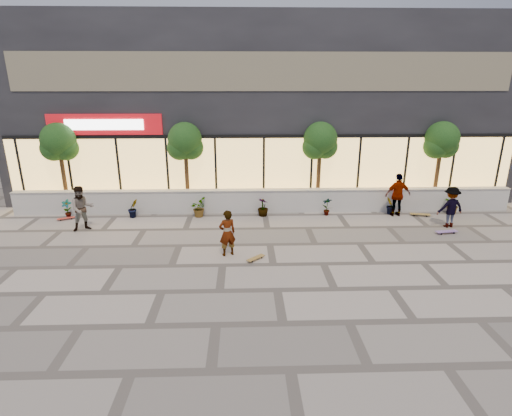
{
  "coord_description": "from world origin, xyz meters",
  "views": [
    {
      "loc": [
        -0.92,
        -10.01,
        5.7
      ],
      "look_at": [
        -0.49,
        3.56,
        1.3
      ],
      "focal_mm": 28.0,
      "sensor_mm": 36.0,
      "label": 1
    }
  ],
  "objects_px": {
    "tree_west": "(59,144)",
    "tree_east": "(442,142)",
    "skateboard_right_near": "(420,214)",
    "skater_left": "(82,208)",
    "skateboard_right_far": "(447,232)",
    "skater_center": "(227,233)",
    "tree_midwest": "(185,143)",
    "skater_right_far": "(451,207)",
    "skateboard_left": "(66,218)",
    "tree_mideast": "(320,143)",
    "skateboard_center": "(256,258)",
    "skater_right_near": "(398,195)"
  },
  "relations": [
    {
      "from": "tree_west",
      "to": "tree_east",
      "type": "relative_size",
      "value": 1.0
    },
    {
      "from": "tree_west",
      "to": "skateboard_right_near",
      "type": "relative_size",
      "value": 4.54
    },
    {
      "from": "skater_left",
      "to": "skateboard_right_far",
      "type": "height_order",
      "value": "skater_left"
    },
    {
      "from": "skater_center",
      "to": "skater_left",
      "type": "relative_size",
      "value": 0.89
    },
    {
      "from": "tree_midwest",
      "to": "tree_east",
      "type": "relative_size",
      "value": 1.0
    },
    {
      "from": "skateboard_right_far",
      "to": "skater_left",
      "type": "bearing_deg",
      "value": 167.75
    },
    {
      "from": "skater_right_far",
      "to": "skateboard_left",
      "type": "distance_m",
      "value": 15.89
    },
    {
      "from": "tree_mideast",
      "to": "skater_right_far",
      "type": "bearing_deg",
      "value": -30.3
    },
    {
      "from": "tree_mideast",
      "to": "skateboard_center",
      "type": "bearing_deg",
      "value": -118.18
    },
    {
      "from": "skateboard_right_far",
      "to": "tree_east",
      "type": "bearing_deg",
      "value": 64.07
    },
    {
      "from": "skater_left",
      "to": "skateboard_left",
      "type": "height_order",
      "value": "skater_left"
    },
    {
      "from": "skateboard_right_near",
      "to": "skateboard_right_far",
      "type": "distance_m",
      "value": 2.09
    },
    {
      "from": "skater_left",
      "to": "skateboard_center",
      "type": "distance_m",
      "value": 7.35
    },
    {
      "from": "tree_mideast",
      "to": "skateboard_right_near",
      "type": "bearing_deg",
      "value": -19.41
    },
    {
      "from": "skater_right_near",
      "to": "skateboard_right_far",
      "type": "distance_m",
      "value": 2.63
    },
    {
      "from": "skater_right_near",
      "to": "skater_center",
      "type": "bearing_deg",
      "value": 24.51
    },
    {
      "from": "skateboard_right_near",
      "to": "skater_right_far",
      "type": "bearing_deg",
      "value": -53.72
    },
    {
      "from": "skateboard_right_near",
      "to": "tree_west",
      "type": "bearing_deg",
      "value": -172.38
    },
    {
      "from": "tree_east",
      "to": "skateboard_right_near",
      "type": "distance_m",
      "value": 3.49
    },
    {
      "from": "skateboard_right_near",
      "to": "skateboard_right_far",
      "type": "height_order",
      "value": "skateboard_right_far"
    },
    {
      "from": "tree_mideast",
      "to": "skater_left",
      "type": "relative_size",
      "value": 2.19
    },
    {
      "from": "tree_west",
      "to": "skateboard_center",
      "type": "height_order",
      "value": "tree_west"
    },
    {
      "from": "skater_center",
      "to": "skateboard_left",
      "type": "xyz_separation_m",
      "value": [
        -7.0,
        3.77,
        -0.73
      ]
    },
    {
      "from": "tree_west",
      "to": "skateboard_left",
      "type": "distance_m",
      "value": 3.32
    },
    {
      "from": "skateboard_right_far",
      "to": "skateboard_left",
      "type": "bearing_deg",
      "value": 163.47
    },
    {
      "from": "tree_mideast",
      "to": "skateboard_center",
      "type": "xyz_separation_m",
      "value": [
        -3.05,
        -5.7,
        -2.91
      ]
    },
    {
      "from": "tree_west",
      "to": "skateboard_left",
      "type": "height_order",
      "value": "tree_west"
    },
    {
      "from": "tree_west",
      "to": "skateboard_left",
      "type": "xyz_separation_m",
      "value": [
        0.51,
        -1.5,
        -2.92
      ]
    },
    {
      "from": "skater_center",
      "to": "tree_west",
      "type": "bearing_deg",
      "value": -56.99
    },
    {
      "from": "tree_east",
      "to": "tree_mideast",
      "type": "bearing_deg",
      "value": 180.0
    },
    {
      "from": "tree_midwest",
      "to": "skateboard_right_far",
      "type": "relative_size",
      "value": 4.41
    },
    {
      "from": "tree_east",
      "to": "skateboard_right_far",
      "type": "xyz_separation_m",
      "value": [
        -1.1,
        -3.58,
        -2.9
      ]
    },
    {
      "from": "skateboard_left",
      "to": "skateboard_right_near",
      "type": "xyz_separation_m",
      "value": [
        15.25,
        -0.0,
        0.01
      ]
    },
    {
      "from": "tree_midwest",
      "to": "skater_center",
      "type": "relative_size",
      "value": 2.46
    },
    {
      "from": "tree_mideast",
      "to": "skateboard_left",
      "type": "xyz_separation_m",
      "value": [
        -10.99,
        -1.5,
        -2.92
      ]
    },
    {
      "from": "tree_mideast",
      "to": "skater_center",
      "type": "relative_size",
      "value": 2.46
    },
    {
      "from": "tree_east",
      "to": "skater_right_near",
      "type": "xyz_separation_m",
      "value": [
        -2.29,
        -1.4,
        -2.04
      ]
    },
    {
      "from": "skateboard_center",
      "to": "skateboard_right_far",
      "type": "relative_size",
      "value": 0.73
    },
    {
      "from": "skater_right_far",
      "to": "skateboard_right_far",
      "type": "height_order",
      "value": "skater_right_far"
    },
    {
      "from": "tree_west",
      "to": "tree_midwest",
      "type": "relative_size",
      "value": 1.0
    },
    {
      "from": "skater_right_far",
      "to": "skateboard_left",
      "type": "bearing_deg",
      "value": -12.62
    },
    {
      "from": "skater_left",
      "to": "skateboard_center",
      "type": "relative_size",
      "value": 2.76
    },
    {
      "from": "tree_east",
      "to": "skater_right_far",
      "type": "bearing_deg",
      "value": -103.49
    },
    {
      "from": "skater_left",
      "to": "skateboard_right_far",
      "type": "bearing_deg",
      "value": -30.94
    },
    {
      "from": "skateboard_right_near",
      "to": "tree_east",
      "type": "bearing_deg",
      "value": 63.43
    },
    {
      "from": "tree_west",
      "to": "tree_east",
      "type": "height_order",
      "value": "same"
    },
    {
      "from": "skateboard_right_near",
      "to": "skater_left",
      "type": "bearing_deg",
      "value": -161.89
    },
    {
      "from": "skater_center",
      "to": "skater_left",
      "type": "bearing_deg",
      "value": -45.75
    },
    {
      "from": "tree_west",
      "to": "tree_east",
      "type": "bearing_deg",
      "value": 0.0
    },
    {
      "from": "skater_center",
      "to": "tree_mideast",
      "type": "bearing_deg",
      "value": -149.02
    }
  ]
}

